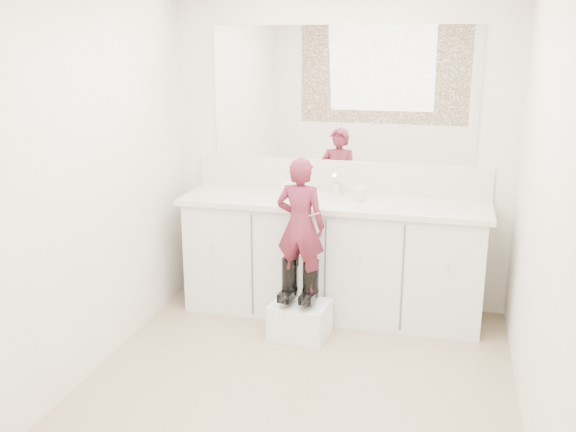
# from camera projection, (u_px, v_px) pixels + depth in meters

# --- Properties ---
(floor) EXTENTS (3.00, 3.00, 0.00)m
(floor) POSITION_uv_depth(u_px,v_px,m) (293.00, 392.00, 3.84)
(floor) COLOR #877958
(floor) RESTS_ON ground
(wall_back) EXTENTS (2.60, 0.00, 2.60)m
(wall_back) POSITION_uv_depth(u_px,v_px,m) (341.00, 152.00, 4.92)
(wall_back) COLOR beige
(wall_back) RESTS_ON floor
(wall_front) EXTENTS (2.60, 0.00, 2.60)m
(wall_front) POSITION_uv_depth(u_px,v_px,m) (186.00, 304.00, 2.12)
(wall_front) COLOR beige
(wall_front) RESTS_ON floor
(wall_left) EXTENTS (0.00, 3.00, 3.00)m
(wall_left) POSITION_uv_depth(u_px,v_px,m) (83.00, 185.00, 3.83)
(wall_left) COLOR beige
(wall_left) RESTS_ON floor
(wall_right) EXTENTS (0.00, 3.00, 3.00)m
(wall_right) POSITION_uv_depth(u_px,v_px,m) (546.00, 213.00, 3.21)
(wall_right) COLOR beige
(wall_right) RESTS_ON floor
(vanity_cabinet) EXTENTS (2.20, 0.55, 0.85)m
(vanity_cabinet) POSITION_uv_depth(u_px,v_px,m) (332.00, 259.00, 4.87)
(vanity_cabinet) COLOR silver
(vanity_cabinet) RESTS_ON floor
(countertop) EXTENTS (2.28, 0.58, 0.04)m
(countertop) POSITION_uv_depth(u_px,v_px,m) (333.00, 203.00, 4.73)
(countertop) COLOR beige
(countertop) RESTS_ON vanity_cabinet
(backsplash) EXTENTS (2.28, 0.03, 0.25)m
(backsplash) POSITION_uv_depth(u_px,v_px,m) (340.00, 176.00, 4.95)
(backsplash) COLOR beige
(backsplash) RESTS_ON countertop
(mirror) EXTENTS (2.00, 0.02, 1.00)m
(mirror) POSITION_uv_depth(u_px,v_px,m) (342.00, 94.00, 4.79)
(mirror) COLOR white
(mirror) RESTS_ON wall_back
(dot_panel) EXTENTS (2.00, 0.01, 1.20)m
(dot_panel) POSITION_uv_depth(u_px,v_px,m) (181.00, 170.00, 2.00)
(dot_panel) COLOR #472819
(dot_panel) RESTS_ON wall_front
(faucet) EXTENTS (0.08, 0.08, 0.10)m
(faucet) POSITION_uv_depth(u_px,v_px,m) (337.00, 189.00, 4.87)
(faucet) COLOR silver
(faucet) RESTS_ON countertop
(cup) EXTENTS (0.12, 0.12, 0.11)m
(cup) POSITION_uv_depth(u_px,v_px,m) (358.00, 194.00, 4.71)
(cup) COLOR beige
(cup) RESTS_ON countertop
(soap_bottle) EXTENTS (0.09, 0.09, 0.17)m
(soap_bottle) POSITION_uv_depth(u_px,v_px,m) (287.00, 187.00, 4.78)
(soap_bottle) COLOR white
(soap_bottle) RESTS_ON countertop
(step_stool) EXTENTS (0.42, 0.36, 0.25)m
(step_stool) POSITION_uv_depth(u_px,v_px,m) (300.00, 319.00, 4.54)
(step_stool) COLOR white
(step_stool) RESTS_ON floor
(boot_left) EXTENTS (0.14, 0.23, 0.33)m
(boot_left) POSITION_uv_depth(u_px,v_px,m) (290.00, 280.00, 4.48)
(boot_left) COLOR black
(boot_left) RESTS_ON step_stool
(boot_right) EXTENTS (0.14, 0.23, 0.33)m
(boot_right) POSITION_uv_depth(u_px,v_px,m) (311.00, 282.00, 4.44)
(boot_right) COLOR black
(boot_right) RESTS_ON step_stool
(toddler) EXTENTS (0.36, 0.26, 0.94)m
(toddler) POSITION_uv_depth(u_px,v_px,m) (300.00, 225.00, 4.35)
(toddler) COLOR #952E4D
(toddler) RESTS_ON step_stool
(toothbrush) EXTENTS (0.14, 0.03, 0.06)m
(toothbrush) POSITION_uv_depth(u_px,v_px,m) (310.00, 216.00, 4.29)
(toothbrush) COLOR #D151A1
(toothbrush) RESTS_ON toddler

